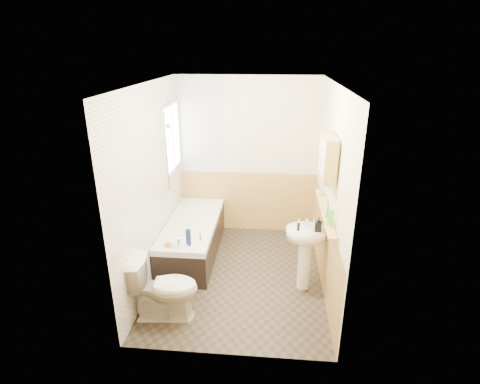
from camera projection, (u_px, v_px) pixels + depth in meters
The scene contains 26 objects.
floor at pixel (239, 275), 5.06m from camera, with size 2.80×2.80×0.00m, color #2D2720.
ceiling at pixel (239, 84), 4.15m from camera, with size 2.80×2.80×0.00m, color white.
wall_back at pixel (247, 157), 5.91m from camera, with size 2.20×0.02×2.50m, color #ECE6C3.
wall_front at pixel (224, 246), 3.29m from camera, with size 2.20×0.02×2.50m, color #ECE6C3.
wall_left at pixel (151, 186), 4.70m from camera, with size 0.02×2.80×2.50m, color #ECE6C3.
wall_right at pixel (330, 192), 4.51m from camera, with size 0.02×2.80×2.50m, color #ECE6C3.
wainscot_right at pixel (323, 246), 4.78m from camera, with size 0.01×2.80×1.00m, color tan.
wainscot_front at pixel (226, 313), 3.59m from camera, with size 2.20×0.01×1.00m, color tan.
wainscot_back at pixel (247, 201), 6.16m from camera, with size 2.20×0.01×1.00m, color tan.
tile_cladding_left at pixel (153, 186), 4.69m from camera, with size 0.01×2.80×2.50m, color white.
tile_return_back at pixel (200, 125), 5.77m from camera, with size 0.75×0.01×1.50m, color white.
window at pixel (172, 138), 5.43m from camera, with size 0.03×0.79×0.99m.
bathtub at pixel (193, 237), 5.49m from camera, with size 0.70×1.74×0.67m.
shower_riser at pixel (167, 145), 5.08m from camera, with size 0.10×0.07×1.10m.
toilet at pixel (164, 288), 4.17m from camera, with size 0.43×0.77×0.75m, color white.
sink at pixel (305, 246), 4.60m from camera, with size 0.49×0.40×0.95m.
pine_shelf at pixel (325, 211), 4.42m from camera, with size 0.10×1.41×0.03m, color tan.
medicine_cabinet at pixel (328, 157), 4.14m from camera, with size 0.14×0.55×0.50m.
foam_can at pixel (330, 218), 4.00m from camera, with size 0.06×0.06×0.19m, color #59C647.
green_bottle at pixel (328, 208), 4.20m from camera, with size 0.04×0.04×0.22m, color #388447.
black_jar at pixel (321, 193), 4.86m from camera, with size 0.06×0.06×0.04m, color #59C647.
soap_bottle at pixel (318, 228), 4.43m from camera, with size 0.08×0.17×0.08m, color black.
clear_bottle at pixel (298, 227), 4.44m from camera, with size 0.04×0.04×0.10m, color black.
blue_gel at pixel (188, 237), 4.71m from camera, with size 0.06×0.04×0.22m, color navy.
cream_jar at pixel (168, 244), 4.72m from camera, with size 0.07×0.07×0.04m, color orange.
orange_bottle at pixel (200, 237), 4.86m from camera, with size 0.03×0.03×0.09m, color #388447.
Camera 1 is at (0.40, -4.28, 2.89)m, focal length 28.00 mm.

